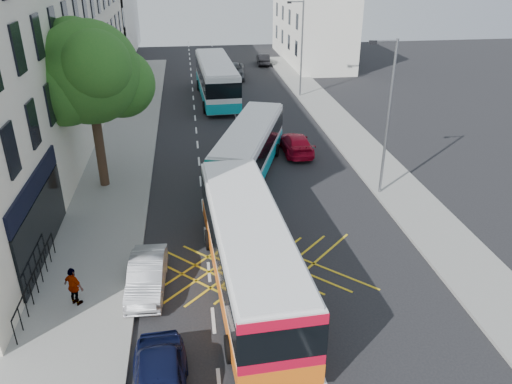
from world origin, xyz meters
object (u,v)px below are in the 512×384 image
object	(u,v)px
street_tree	(89,74)
red_hatchback	(296,143)
lamp_near	(387,112)
lamp_far	(301,44)
bus_far	(216,79)
bus_mid	(249,148)
distant_car_grey	(232,71)
bus_near	(249,251)
distant_car_dark	(263,59)
parked_car_silver	(147,276)
pedestrian_far	(74,287)

from	to	relation	value
street_tree	red_hatchback	world-z (taller)	street_tree
lamp_near	lamp_far	distance (m)	20.00
bus_far	street_tree	bearing A→B (deg)	-115.05
lamp_near	red_hatchback	xyz separation A→B (m)	(-3.11, 6.66, -3.99)
lamp_far	red_hatchback	xyz separation A→B (m)	(-3.11, -13.34, -3.99)
bus_mid	bus_far	size ratio (longest dim) A/B	0.86
street_tree	bus_mid	bearing A→B (deg)	6.52
street_tree	red_hatchback	xyz separation A→B (m)	(11.60, 3.69, -5.66)
bus_mid	distant_car_grey	distance (m)	24.19
bus_near	bus_far	xyz separation A→B (m)	(0.56, 27.51, 0.13)
bus_far	distant_car_dark	size ratio (longest dim) A/B	3.25
lamp_far	distant_car_dark	distance (m)	14.94
parked_car_silver	red_hatchback	bearing A→B (deg)	59.72
street_tree	distant_car_grey	world-z (taller)	street_tree
lamp_near	bus_far	world-z (taller)	lamp_near
lamp_near	lamp_far	size ratio (longest dim) A/B	1.00
street_tree	pedestrian_far	size ratio (longest dim) A/B	5.71
lamp_near	bus_near	xyz separation A→B (m)	(-7.89, -7.22, -2.96)
pedestrian_far	distant_car_grey	bearing A→B (deg)	-67.68
distant_car_dark	bus_near	bearing A→B (deg)	84.25
bus_far	distant_car_grey	distance (m)	8.11
lamp_near	pedestrian_far	size ratio (longest dim) A/B	5.20
street_tree	distant_car_dark	bearing A→B (deg)	66.52
red_hatchback	pedestrian_far	size ratio (longest dim) A/B	2.81
bus_mid	red_hatchback	distance (m)	4.43
lamp_near	distant_car_dark	bearing A→B (deg)	91.79
lamp_far	bus_mid	world-z (taller)	lamp_far
lamp_far	bus_far	xyz separation A→B (m)	(-7.33, 0.29, -2.83)
bus_far	red_hatchback	size ratio (longest dim) A/B	2.80
parked_car_silver	street_tree	bearing A→B (deg)	109.07
lamp_near	parked_car_silver	bearing A→B (deg)	-149.96
bus_near	red_hatchback	distance (m)	14.71
bus_mid	distant_car_grey	bearing A→B (deg)	106.04
pedestrian_far	street_tree	bearing A→B (deg)	-51.25
street_tree	bus_near	world-z (taller)	street_tree
lamp_far	pedestrian_far	world-z (taller)	lamp_far
street_tree	red_hatchback	bearing A→B (deg)	17.66
street_tree	pedestrian_far	distance (m)	11.84
street_tree	bus_far	bearing A→B (deg)	66.94
lamp_near	lamp_far	xyz separation A→B (m)	(0.00, 20.00, 0.00)
distant_car_dark	pedestrian_far	size ratio (longest dim) A/B	2.42
lamp_far	bus_mid	size ratio (longest dim) A/B	0.77
lamp_far	pedestrian_far	xyz separation A→B (m)	(-14.32, -27.58, -3.70)
lamp_far	pedestrian_far	bearing A→B (deg)	-117.45
lamp_near	distant_car_dark	xyz separation A→B (m)	(-1.07, 34.36, -4.00)
street_tree	lamp_near	world-z (taller)	street_tree
distant_car_grey	pedestrian_far	distance (m)	36.77
street_tree	distant_car_grey	xyz separation A→B (m)	(9.50, 25.08, -5.56)
bus_far	red_hatchback	bearing A→B (deg)	-74.79
lamp_near	red_hatchback	size ratio (longest dim) A/B	1.85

